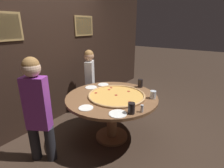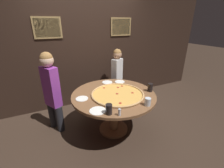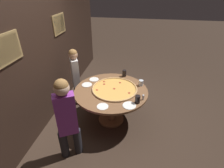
# 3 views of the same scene
# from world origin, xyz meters

# --- Properties ---
(ground_plane) EXTENTS (24.00, 24.00, 0.00)m
(ground_plane) POSITION_xyz_m (0.00, 0.00, 0.00)
(ground_plane) COLOR #38281E
(back_wall) EXTENTS (6.40, 0.08, 2.60)m
(back_wall) POSITION_xyz_m (0.00, 1.30, 1.30)
(back_wall) COLOR black
(back_wall) RESTS_ON ground_plane
(dining_table) EXTENTS (1.40, 1.40, 0.74)m
(dining_table) POSITION_xyz_m (0.00, 0.00, 0.59)
(dining_table) COLOR brown
(dining_table) RESTS_ON ground_plane
(giant_pizza) EXTENTS (0.87, 0.87, 0.03)m
(giant_pizza) POSITION_xyz_m (0.04, -0.06, 0.75)
(giant_pizza) COLOR #E5A84C
(giant_pizza) RESTS_ON dining_table
(drink_cup_beside_pizza) EXTENTS (0.09, 0.09, 0.14)m
(drink_cup_beside_pizza) POSITION_xyz_m (0.61, -0.18, 0.81)
(drink_cup_beside_pizza) COLOR black
(drink_cup_beside_pizza) RESTS_ON dining_table
(drink_cup_far_right) EXTENTS (0.09, 0.09, 0.12)m
(drink_cup_far_right) POSITION_xyz_m (0.27, -0.55, 0.80)
(drink_cup_far_right) COLOR silver
(drink_cup_far_right) RESTS_ON dining_table
(drink_cup_by_shaker) EXTENTS (0.09, 0.09, 0.14)m
(drink_cup_by_shaker) POSITION_xyz_m (-0.32, -0.51, 0.81)
(drink_cup_by_shaker) COLOR black
(drink_cup_by_shaker) RESTS_ON dining_table
(white_plate_right_side) EXTENTS (0.22, 0.22, 0.01)m
(white_plate_right_side) POSITION_xyz_m (-0.43, -0.39, 0.74)
(white_plate_right_side) COLOR white
(white_plate_right_side) RESTS_ON dining_table
(white_plate_near_front) EXTENTS (0.20, 0.20, 0.01)m
(white_plate_near_front) POSITION_xyz_m (0.11, 0.51, 0.74)
(white_plate_near_front) COLOR white
(white_plate_near_front) RESTS_ON dining_table
(white_plate_far_back) EXTENTS (0.19, 0.19, 0.01)m
(white_plate_far_back) POSITION_xyz_m (-0.53, 0.04, 0.74)
(white_plate_far_back) COLOR white
(white_plate_far_back) RESTS_ON dining_table
(white_plate_left_side) EXTENTS (0.19, 0.19, 0.01)m
(white_plate_left_side) POSITION_xyz_m (0.34, 0.43, 0.74)
(white_plate_left_side) COLOR white
(white_plate_left_side) RESTS_ON dining_table
(condiment_shaker) EXTENTS (0.04, 0.04, 0.10)m
(condiment_shaker) POSITION_xyz_m (-0.21, -0.60, 0.79)
(condiment_shaker) COLOR silver
(condiment_shaker) RESTS_ON dining_table
(diner_side_left) EXTENTS (0.34, 0.27, 1.31)m
(diner_side_left) POSITION_xyz_m (0.53, 0.91, 0.74)
(diner_side_left) COLOR #232328
(diner_side_left) RESTS_ON ground_plane
(diner_centre_back) EXTENTS (0.28, 0.37, 1.43)m
(diner_centre_back) POSITION_xyz_m (-0.93, 0.50, 0.81)
(diner_centre_back) COLOR #232328
(diner_centre_back) RESTS_ON ground_plane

